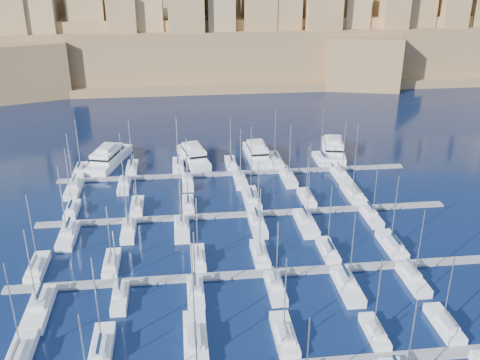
{
  "coord_description": "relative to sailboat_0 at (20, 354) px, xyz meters",
  "views": [
    {
      "loc": [
        -12.72,
        -87.04,
        49.92
      ],
      "look_at": [
        -1.84,
        6.0,
        9.64
      ],
      "focal_mm": 40.0,
      "sensor_mm": 36.0,
      "label": 1
    }
  ],
  "objects": [
    {
      "name": "sailboat_15",
      "position": [
        35.39,
        21.43,
        -0.02
      ],
      "size": [
        2.59,
        8.64,
        13.48
      ],
      "color": "white",
      "rests_on": "ground"
    },
    {
      "name": "sailboat_0",
      "position": [
        0.0,
        0.0,
        0.0
      ],
      "size": [
        2.94,
        9.79,
        14.81
      ],
      "color": "white",
      "rests_on": "ground"
    },
    {
      "name": "sailboat_39",
      "position": [
        34.66,
        65.4,
        -0.03
      ],
      "size": [
        2.57,
        8.58,
        12.91
      ],
      "color": "white",
      "rests_on": "ground"
    },
    {
      "name": "ground",
      "position": [
        35.17,
        28.22,
        -0.76
      ],
      "size": [
        600.0,
        600.0,
        0.0
      ],
      "primitive_type": "plane",
      "color": "#040E33",
      "rests_on": "ground"
    },
    {
      "name": "sailboat_18",
      "position": [
        0.23,
        9.99,
        0.01
      ],
      "size": [
        3.22,
        10.73,
        14.72
      ],
      "color": "white",
      "rests_on": "ground"
    },
    {
      "name": "sailboat_30",
      "position": [
        0.55,
        32.37,
        0.0
      ],
      "size": [
        2.99,
        9.96,
        15.18
      ],
      "color": "white",
      "rests_on": "ground"
    },
    {
      "name": "sailboat_40",
      "position": [
        46.05,
        66.31,
        0.0
      ],
      "size": [
        3.13,
        10.44,
        14.2
      ],
      "color": "white",
      "rests_on": "ground"
    },
    {
      "name": "sailboat_5",
      "position": [
        58.77,
        -0.61,
        -0.04
      ],
      "size": [
        2.57,
        8.56,
        11.86
      ],
      "color": "white",
      "rests_on": "ground"
    },
    {
      "name": "sailboat_33",
      "position": [
        36.59,
        32.62,
        -0.01
      ],
      "size": [
        2.83,
        9.44,
        14.22
      ],
      "color": "white",
      "rests_on": "ground"
    },
    {
      "name": "sailboat_1",
      "position": [
        10.59,
        -0.13,
        -0.0
      ],
      "size": [
        2.86,
        9.53,
        14.87
      ],
      "color": "white",
      "rests_on": "ground"
    },
    {
      "name": "motor_yacht_c",
      "position": [
        41.92,
        69.67,
        0.97
      ],
      "size": [
        5.5,
        16.7,
        5.25
      ],
      "color": "white",
      "rests_on": "ground"
    },
    {
      "name": "sailboat_4",
      "position": [
        48.24,
        -1.11,
        -0.03
      ],
      "size": [
        2.26,
        7.53,
        12.59
      ],
      "color": "white",
      "rests_on": "ground"
    },
    {
      "name": "sailboat_23",
      "position": [
        59.0,
        10.92,
        -0.02
      ],
      "size": [
        2.65,
        8.83,
        13.74
      ],
      "color": "white",
      "rests_on": "ground"
    },
    {
      "name": "fortified_city",
      "position": [
        34.98,
        183.48,
        13.98
      ],
      "size": [
        460.0,
        108.95,
        59.52
      ],
      "color": "brown",
      "rests_on": "ground"
    },
    {
      "name": "sailboat_32",
      "position": [
        21.85,
        32.6,
        -0.01
      ],
      "size": [
        2.84,
        9.47,
        14.1
      ],
      "color": "white",
      "rests_on": "ground"
    },
    {
      "name": "sailboat_22",
      "position": [
        47.79,
        10.34,
        -0.0
      ],
      "size": [
        3.01,
        10.02,
        14.44
      ],
      "color": "white",
      "rests_on": "ground"
    },
    {
      "name": "sailboat_29",
      "position": [
        59.63,
        44.3,
        0.02
      ],
      "size": [
        3.12,
        10.41,
        17.09
      ],
      "color": "white",
      "rests_on": "ground"
    },
    {
      "name": "sailboat_16",
      "position": [
        47.66,
        21.28,
        -0.02
      ],
      "size": [
        2.5,
        8.33,
        13.48
      ],
      "color": "white",
      "rests_on": "ground"
    },
    {
      "name": "sailboat_46",
      "position": [
        47.2,
        54.67,
        -0.01
      ],
      "size": [
        2.8,
        9.33,
        14.1
      ],
      "color": "white",
      "rests_on": "ground"
    },
    {
      "name": "sailboat_31",
      "position": [
        11.72,
        33.03,
        -0.02
      ],
      "size": [
        2.58,
        8.6,
        13.53
      ],
      "color": "white",
      "rests_on": "ground"
    },
    {
      "name": "sailboat_35",
      "position": [
        59.87,
        33.25,
        -0.03
      ],
      "size": [
        2.45,
        8.16,
        12.57
      ],
      "color": "white",
      "rests_on": "ground"
    },
    {
      "name": "sailboat_2",
      "position": [
        23.18,
        0.46,
        0.02
      ],
      "size": [
        3.22,
        10.73,
        15.82
      ],
      "color": "white",
      "rests_on": "ground"
    },
    {
      "name": "sailboat_47",
      "position": [
        59.89,
        54.54,
        -0.01
      ],
      "size": [
        2.88,
        9.61,
        14.36
      ],
      "color": "white",
      "rests_on": "ground"
    },
    {
      "name": "sailboat_12",
      "position": [
        -2.61,
        21.55,
        -0.01
      ],
      "size": [
        2.66,
        8.87,
        14.3
      ],
      "color": "white",
      "rests_on": "ground"
    },
    {
      "name": "sailboat_41",
      "position": [
        57.95,
        65.6,
        -0.01
      ],
      "size": [
        2.69,
        8.97,
        14.4
      ],
      "color": "white",
      "rests_on": "ground"
    },
    {
      "name": "motor_yacht_b",
      "position": [
        25.51,
        69.76,
        0.97
      ],
      "size": [
        8.44,
        17.4,
        5.25
      ],
      "color": "white",
      "rests_on": "ground"
    },
    {
      "name": "sailboat_14",
      "position": [
        24.47,
        21.27,
        -0.03
      ],
      "size": [
        2.49,
        8.31,
        12.41
      ],
      "color": "white",
      "rests_on": "ground"
    },
    {
      "name": "sailboat_3",
      "position": [
        35.52,
        -0.27,
        -0.02
      ],
      "size": [
        2.77,
        9.25,
        13.11
      ],
      "color": "white",
      "rests_on": "ground"
    },
    {
      "name": "motor_yacht_d",
      "position": [
        62.43,
        70.48,
        0.97
      ],
      "size": [
        9.2,
        18.95,
        5.25
      ],
      "color": "white",
      "rests_on": "ground"
    },
    {
      "name": "sailboat_38",
      "position": [
        21.5,
        65.62,
        -0.02
      ],
      "size": [
        2.7,
        9.01,
        13.24
      ],
      "color": "white",
      "rests_on": "ground"
    },
    {
      "name": "sailboat_26",
      "position": [
        23.35,
        43.09,
        -0.04
      ],
      "size": [
        2.38,
        7.94,
        12.35
      ],
      "color": "white",
      "rests_on": "ground"
    },
    {
      "name": "sailboat_19",
      "position": [
        12.01,
        11.41,
        -0.03
      ],
      "size": [
        2.35,
        7.83,
        12.92
      ],
      "color": "white",
      "rests_on": "ground"
    },
    {
      "name": "sailboat_21",
      "position": [
        36.3,
        11.15,
        -0.03
      ],
      "size": [
        2.51,
        8.37,
        13.05
      ],
      "color": "white",
      "rests_on": "ground"
    },
    {
      "name": "sailboat_27",
      "position": [
        36.96,
        44.44,
        0.03
      ],
      "size": [
        3.21,
        10.69,
        17.06
      ],
      "color": "white",
      "rests_on": "ground"
    },
    {
      "name": "sailboat_45",
      "position": [
        35.8,
        54.88,
        -0.02
      ],
      "size": [
        2.67,
        8.92,
        13.54
      ],
      "color": "white",
      "rests_on": "ground"
    },
    {
      "name": "sailboat_34",
      "position": [
        46.13,
        32.1,
        0.03
      ],
      "size": [
        3.15,
        10.49,
        17.78
      ],
      "color": "white",
      "rests_on": "ground"
    },
    {
      "name": "sailboat_36",
      "position": [
        -2.2,
        65.36,
        -0.02
      ],
      "size": [
        2.54,
        8.48,
        13.69
      ],
      "color": "white",
      "rests_on": "ground"
    },
    {
      "name": "pontoon_mid_near",
      "position": [
        35.17,
        16.22,
        -0.56
      ],
      "size": [
        84.0,
        2.0,
        0.4
      ],
      "primitive_type": "cube",
      "color": "slate",
      "rests_on": "ground"
    },
    {
      "name": "sailboat_24",
      "position": [
        -0.48,
        43.15,
        -0.01
      ],
      "size": [
        2.42,
        8.06,
        14.33
      ],
      "color": "white",
      "rests_on": "ground"
    },
    {
      "name": "sailboat_37",
      "position": [
        10.21,
        65.36,
        -0.03
      ],
      "size": [
        2.55,
        8.5,
        13.09
      ],
      "color": "white",
      "rests_on": "ground"
    },
    {
      "name": "sailboat_17",
      "position": [
        59.69,
        21.88,
        -0.01
      ],
      "size": [
        2.87,
        9.56,
        14.35
      ],
      "color": "white",
      "rests_on": "ground"
    },
    {
      "name": "sailboat_42",
      "position": [
        -1.92,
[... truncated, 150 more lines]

